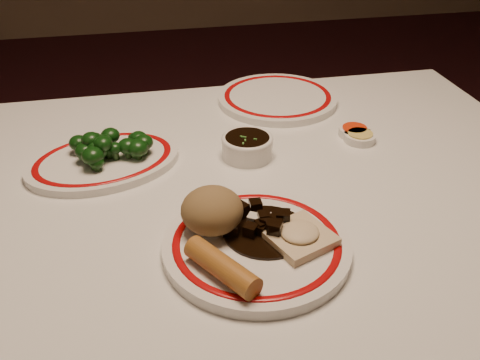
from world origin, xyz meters
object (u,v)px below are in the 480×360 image
object	(u,v)px
broccoli_pile	(108,146)
soy_bowl	(247,147)
stirfry_heap	(263,225)
main_plate	(257,245)
dining_table	(250,224)
spring_roll	(222,267)
fried_wonton	(299,235)
rice_mound	(212,210)
broccoli_plate	(104,161)

from	to	relation	value
broccoli_pile	soy_bowl	bearing A→B (deg)	-5.02
stirfry_heap	main_plate	bearing A→B (deg)	-123.97
dining_table	spring_roll	distance (m)	0.29
dining_table	fried_wonton	distance (m)	0.23
spring_roll	fried_wonton	world-z (taller)	spring_roll
dining_table	rice_mound	size ratio (longest dim) A/B	12.84
main_plate	spring_roll	distance (m)	0.09
dining_table	rice_mound	bearing A→B (deg)	-122.28
spring_roll	broccoli_plate	xyz separation A→B (m)	(-0.16, 0.36, -0.03)
main_plate	spring_roll	bearing A→B (deg)	-134.76
dining_table	broccoli_pile	xyz separation A→B (m)	(-0.24, 0.11, 0.13)
broccoli_plate	soy_bowl	bearing A→B (deg)	-4.83
rice_mound	spring_roll	bearing A→B (deg)	-92.31
dining_table	broccoli_pile	size ratio (longest dim) A/B	7.73
dining_table	rice_mound	world-z (taller)	rice_mound
rice_mound	fried_wonton	world-z (taller)	rice_mound
rice_mound	stirfry_heap	xyz separation A→B (m)	(0.07, -0.02, -0.02)
soy_bowl	spring_roll	bearing A→B (deg)	-107.76
spring_roll	main_plate	bearing A→B (deg)	13.16
main_plate	broccoli_pile	distance (m)	0.37
rice_mound	spring_roll	distance (m)	0.11
broccoli_plate	fried_wonton	bearing A→B (deg)	-47.84
main_plate	stirfry_heap	xyz separation A→B (m)	(0.02, 0.02, 0.02)
fried_wonton	broccoli_plate	distance (m)	0.42
main_plate	stirfry_heap	world-z (taller)	stirfry_heap
broccoli_plate	soy_bowl	world-z (taller)	soy_bowl
fried_wonton	soy_bowl	world-z (taller)	same
fried_wonton	broccoli_pile	world-z (taller)	broccoli_pile
main_plate	broccoli_pile	world-z (taller)	broccoli_pile
spring_roll	stirfry_heap	size ratio (longest dim) A/B	0.93
spring_roll	soy_bowl	xyz separation A→B (m)	(0.11, 0.34, -0.01)
broccoli_plate	broccoli_pile	distance (m)	0.03
dining_table	fried_wonton	xyz separation A→B (m)	(0.03, -0.20, 0.12)
broccoli_plate	main_plate	bearing A→B (deg)	-53.57
main_plate	spring_roll	size ratio (longest dim) A/B	2.56
fried_wonton	rice_mound	bearing A→B (deg)	155.10
broccoli_plate	rice_mound	bearing A→B (deg)	-57.47
rice_mound	soy_bowl	world-z (taller)	rice_mound
fried_wonton	broccoli_plate	world-z (taller)	fried_wonton
spring_roll	stirfry_heap	xyz separation A→B (m)	(0.08, 0.09, -0.01)
main_plate	soy_bowl	world-z (taller)	soy_bowl
stirfry_heap	broccoli_pile	world-z (taller)	broccoli_pile
main_plate	broccoli_plate	world-z (taller)	main_plate
dining_table	spring_roll	xyz separation A→B (m)	(-0.09, -0.25, 0.13)
rice_mound	dining_table	bearing A→B (deg)	57.72
broccoli_pile	broccoli_plate	bearing A→B (deg)	179.01
fried_wonton	broccoli_pile	size ratio (longest dim) A/B	0.72
stirfry_heap	broccoli_plate	distance (m)	0.37
main_plate	soy_bowl	size ratio (longest dim) A/B	3.19
broccoli_plate	soy_bowl	size ratio (longest dim) A/B	3.43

